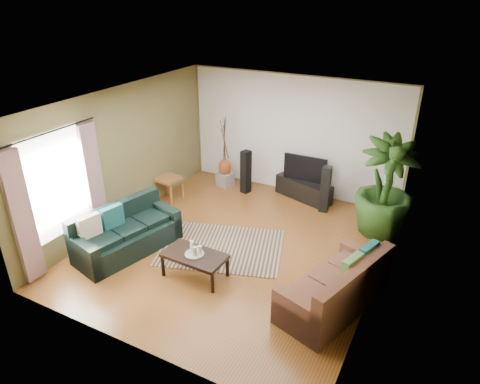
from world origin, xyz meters
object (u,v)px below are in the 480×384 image
Objects in this scene: tv_stand at (304,189)px; side_table at (169,188)px; speaker_right at (325,189)px; potted_plant at (385,187)px; sofa_left at (127,231)px; sofa_right at (334,283)px; speaker_left at (246,172)px; pedestal at (225,179)px; television at (305,168)px; vase at (225,167)px; coffee_table at (195,265)px.

side_table is at bearing -133.13° from tv_stand.
potted_plant is (1.22, -0.35, 0.46)m from speaker_right.
sofa_left is 3.53× the size of side_table.
sofa_left is at bearing -73.90° from side_table.
sofa_right is 1.84× the size of speaker_right.
pedestal is at bearing -174.15° from speaker_left.
side_table is at bearing -126.48° from speaker_left.
potted_plant is at bearing -7.33° from pedestal.
potted_plant is at bearing 6.19° from speaker_left.
tv_stand is 1.36× the size of television.
side_table is at bearing -121.92° from vase.
speaker_left reaches higher than tv_stand.
sofa_left is 4.07m from tv_stand.
speaker_right is (1.90, -0.05, -0.00)m from speaker_left.
vase is at bearing 172.67° from potted_plant.
sofa_right is 0.96× the size of potted_plant.
tv_stand is 3.19× the size of vase.
sofa_left reaches higher than vase.
television is 1.36m from speaker_left.
sofa_left is 4.82m from potted_plant.
potted_plant is at bearing 9.40° from side_table.
tv_stand is at bearing 158.89° from potted_plant.
pedestal is at bearing 11.15° from sofa_left.
sofa_right is at bearing -74.97° from speaker_right.
sofa_left reaches higher than side_table.
sofa_left is 1.87× the size of speaker_right.
side_table reaches higher than tv_stand.
television is (-0.00, 0.00, 0.51)m from tv_stand.
sofa_left is at bearing -92.96° from vase.
television is at bearing 6.66° from pedestal.
sofa_left is at bearing -102.28° from tv_stand.
pedestal is (-3.72, 0.48, -0.80)m from potted_plant.
television is 1.94m from vase.
tv_stand is (-1.64, 3.23, -0.20)m from sofa_right.
speaker_right is at bearing -30.83° from television.
pedestal is at bearing 58.08° from side_table.
vase is 1.45m from side_table.
sofa_right is at bearing -31.36° from speaker_left.
vase is at bearing 58.08° from side_table.
pedestal is 1.44m from side_table.
television reaches higher than sofa_left.
sofa_left reaches higher than pedestal.
speaker_right is (0.59, -0.35, 0.28)m from tv_stand.
television is (-1.64, 3.23, 0.31)m from sofa_right.
speaker_left is 1.90m from speaker_right.
vase is (-3.54, 3.01, 0.05)m from sofa_right.
side_table is at bearing -151.57° from television.
tv_stand is (0.60, 3.55, 0.01)m from coffee_table.
television reaches higher than vase.
sofa_right is at bearing -94.07° from potted_plant.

